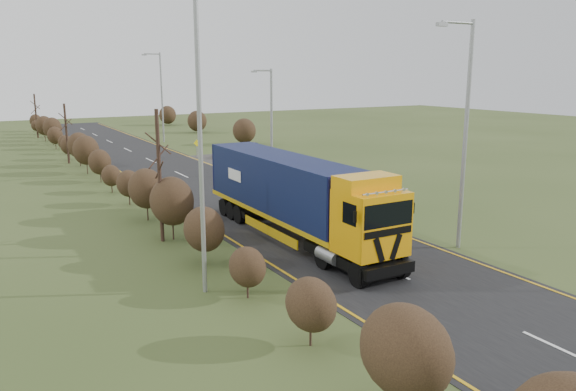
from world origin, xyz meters
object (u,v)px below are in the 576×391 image
at_px(car_blue_sedan, 247,150).
at_px(streetlight_near, 464,126).
at_px(car_red_hatchback, 285,163).
at_px(lorry, 293,193).
at_px(speed_sign, 298,169).

height_order(car_blue_sedan, streetlight_near, streetlight_near).
height_order(car_red_hatchback, streetlight_near, streetlight_near).
distance_m(lorry, streetlight_near, 7.99).
xyz_separation_m(car_red_hatchback, car_blue_sedan, (0.66, 8.29, -0.03)).
distance_m(streetlight_near, speed_sign, 13.70).
bearing_deg(car_blue_sedan, lorry, 67.13).
relative_size(streetlight_near, speed_sign, 4.15).
bearing_deg(lorry, speed_sign, 57.99).
relative_size(car_red_hatchback, speed_sign, 1.78).
xyz_separation_m(lorry, speed_sign, (5.34, 8.46, -0.56)).
height_order(car_red_hatchback, car_blue_sedan, car_red_hatchback).
height_order(lorry, car_red_hatchback, lorry).
distance_m(car_blue_sedan, speed_sign, 16.30).
distance_m(lorry, speed_sign, 10.02).
relative_size(lorry, streetlight_near, 1.43).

